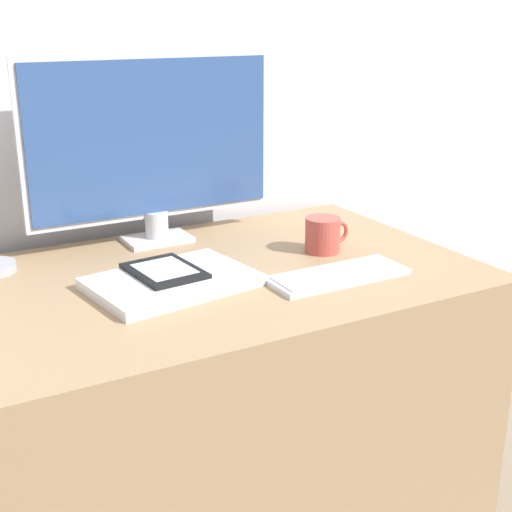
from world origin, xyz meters
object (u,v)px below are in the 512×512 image
at_px(ereader, 164,271).
at_px(coffee_mug, 323,235).
at_px(laptop, 172,282).
at_px(monitor, 153,144).
at_px(keyboard, 338,275).

bearing_deg(ereader, coffee_mug, 2.02).
relative_size(laptop, coffee_mug, 3.08).
height_order(laptop, coffee_mug, coffee_mug).
xyz_separation_m(monitor, coffee_mug, (0.32, -0.27, -0.20)).
bearing_deg(ereader, laptop, -81.56).
relative_size(monitor, keyboard, 2.02).
relative_size(laptop, ereader, 1.94).
relative_size(keyboard, ereader, 1.69).
height_order(keyboard, ereader, ereader).
height_order(monitor, coffee_mug, monitor).
bearing_deg(keyboard, laptop, 159.35).
bearing_deg(laptop, ereader, 98.44).
bearing_deg(laptop, keyboard, -20.65).
bearing_deg(coffee_mug, laptop, -174.02).
xyz_separation_m(keyboard, coffee_mug, (0.08, 0.17, 0.04)).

